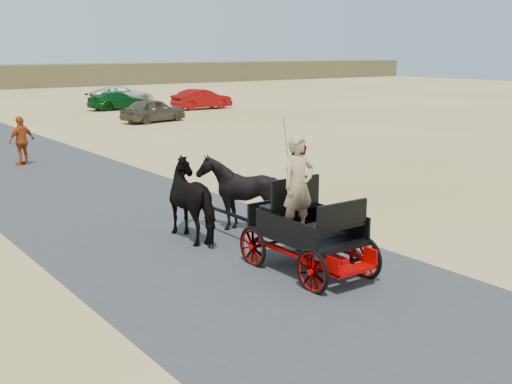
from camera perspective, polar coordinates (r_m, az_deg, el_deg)
ground at (r=12.18m, az=-1.89°, el=-6.50°), size 140.00×140.00×0.00m
road at (r=12.18m, az=-1.89°, el=-6.48°), size 6.00×140.00×0.01m
carriage at (r=11.77m, az=4.60°, el=-5.37°), size 1.30×2.40×0.72m
horse_left at (r=13.69m, az=-5.31°, el=-0.70°), size 0.91×2.01×1.70m
horse_right at (r=14.27m, az=-1.51°, el=-0.11°), size 1.37×1.54×1.70m
driver_man at (r=11.36m, az=3.77°, el=0.57°), size 0.66×0.43×1.80m
passenger_woman at (r=12.11m, az=3.93°, el=0.77°), size 0.77×0.60×1.58m
pedestrian at (r=23.89m, az=-20.11°, el=4.30°), size 1.09×0.76×1.73m
car_a at (r=36.61m, az=-9.11°, el=7.18°), size 4.12×2.37×1.32m
car_b at (r=44.29m, az=-4.84°, el=8.23°), size 4.15×1.49×1.36m
car_c at (r=44.79m, az=-12.17°, el=7.95°), size 4.31×2.07×1.21m
car_d at (r=49.76m, az=-11.78°, el=8.45°), size 5.06×3.12×1.31m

